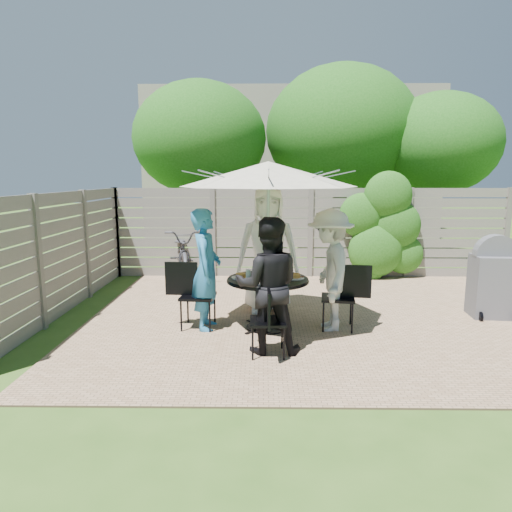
{
  "coord_description": "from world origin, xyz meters",
  "views": [
    {
      "loc": [
        -0.99,
        -6.31,
        2.06
      ],
      "look_at": [
        -1.07,
        -0.11,
        0.98
      ],
      "focal_mm": 32.0,
      "sensor_mm": 36.0,
      "label": 1
    }
  ],
  "objects_px": {
    "chair_left": "(197,309)",
    "person_left": "(206,270)",
    "person_right": "(330,270)",
    "glass_left": "(248,275)",
    "glass_front": "(276,277)",
    "glass_right": "(287,272)",
    "patio_table": "(268,294)",
    "umbrella": "(268,174)",
    "person_front": "(268,286)",
    "plate_left": "(241,276)",
    "bicycle": "(183,255)",
    "plate_right": "(295,277)",
    "plate_back": "(268,271)",
    "syrup_jug": "(263,272)",
    "plate_front": "(268,283)",
    "bbq_grill": "(493,280)",
    "coffee_cup": "(275,271)",
    "glass_back": "(260,269)",
    "chair_back": "(268,292)",
    "chair_front": "(268,335)",
    "chair_right": "(339,310)",
    "person_back": "(268,250)"
  },
  "relations": [
    {
      "from": "plate_right",
      "to": "glass_back",
      "type": "xyz_separation_m",
      "value": [
        -0.46,
        0.26,
        0.05
      ]
    },
    {
      "from": "patio_table",
      "to": "coffee_cup",
      "type": "xyz_separation_m",
      "value": [
        0.1,
        0.22,
        0.28
      ]
    },
    {
      "from": "person_back",
      "to": "bicycle",
      "type": "xyz_separation_m",
      "value": [
        -1.66,
        2.08,
        -0.43
      ]
    },
    {
      "from": "chair_front",
      "to": "person_front",
      "type": "distance_m",
      "value": 0.57
    },
    {
      "from": "glass_left",
      "to": "bbq_grill",
      "type": "distance_m",
      "value": 3.65
    },
    {
      "from": "chair_left",
      "to": "person_left",
      "type": "distance_m",
      "value": 0.56
    },
    {
      "from": "person_left",
      "to": "coffee_cup",
      "type": "distance_m",
      "value": 0.96
    },
    {
      "from": "glass_back",
      "to": "glass_right",
      "type": "distance_m",
      "value": 0.4
    },
    {
      "from": "chair_back",
      "to": "glass_front",
      "type": "distance_m",
      "value": 1.33
    },
    {
      "from": "umbrella",
      "to": "person_front",
      "type": "distance_m",
      "value": 1.53
    },
    {
      "from": "glass_front",
      "to": "glass_right",
      "type": "bearing_deg",
      "value": 66.48
    },
    {
      "from": "chair_back",
      "to": "person_left",
      "type": "bearing_deg",
      "value": -39.52
    },
    {
      "from": "umbrella",
      "to": "bicycle",
      "type": "distance_m",
      "value": 3.69
    },
    {
      "from": "patio_table",
      "to": "umbrella",
      "type": "bearing_deg",
      "value": -90.0
    },
    {
      "from": "person_left",
      "to": "person_front",
      "type": "xyz_separation_m",
      "value": [
        0.82,
        -0.84,
        -0.02
      ]
    },
    {
      "from": "umbrella",
      "to": "patio_table",
      "type": "bearing_deg",
      "value": 90.0
    },
    {
      "from": "glass_back",
      "to": "glass_left",
      "type": "bearing_deg",
      "value": -113.52
    },
    {
      "from": "plate_right",
      "to": "plate_back",
      "type": "bearing_deg",
      "value": 134.48
    },
    {
      "from": "person_back",
      "to": "plate_right",
      "type": "xyz_separation_m",
      "value": [
        0.35,
        -0.83,
        -0.23
      ]
    },
    {
      "from": "person_right",
      "to": "glass_back",
      "type": "distance_m",
      "value": 0.97
    },
    {
      "from": "chair_back",
      "to": "patio_table",
      "type": "bearing_deg",
      "value": 1.17
    },
    {
      "from": "chair_right",
      "to": "umbrella",
      "type": "bearing_deg",
      "value": 7.04
    },
    {
      "from": "chair_front",
      "to": "person_right",
      "type": "bearing_deg",
      "value": -42.44
    },
    {
      "from": "person_back",
      "to": "umbrella",
      "type": "bearing_deg",
      "value": -90.0
    },
    {
      "from": "patio_table",
      "to": "chair_left",
      "type": "height_order",
      "value": "chair_left"
    },
    {
      "from": "person_right",
      "to": "plate_left",
      "type": "distance_m",
      "value": 1.19
    },
    {
      "from": "patio_table",
      "to": "glass_left",
      "type": "relative_size",
      "value": 7.84
    },
    {
      "from": "patio_table",
      "to": "plate_left",
      "type": "xyz_separation_m",
      "value": [
        -0.36,
        0.0,
        0.24
      ]
    },
    {
      "from": "plate_back",
      "to": "bicycle",
      "type": "xyz_separation_m",
      "value": [
        -1.65,
        2.55,
        -0.2
      ]
    },
    {
      "from": "plate_back",
      "to": "syrup_jug",
      "type": "bearing_deg",
      "value": -101.47
    },
    {
      "from": "glass_back",
      "to": "plate_left",
      "type": "bearing_deg",
      "value": -135.02
    },
    {
      "from": "glass_back",
      "to": "syrup_jug",
      "type": "relative_size",
      "value": 0.88
    },
    {
      "from": "person_right",
      "to": "glass_left",
      "type": "bearing_deg",
      "value": -84.5
    },
    {
      "from": "person_front",
      "to": "syrup_jug",
      "type": "bearing_deg",
      "value": -86.1
    },
    {
      "from": "plate_right",
      "to": "patio_table",
      "type": "bearing_deg",
      "value": 179.48
    },
    {
      "from": "bicycle",
      "to": "glass_back",
      "type": "bearing_deg",
      "value": -73.33
    },
    {
      "from": "plate_back",
      "to": "bicycle",
      "type": "distance_m",
      "value": 3.04
    },
    {
      "from": "glass_front",
      "to": "glass_right",
      "type": "relative_size",
      "value": 1.0
    },
    {
      "from": "chair_back",
      "to": "bicycle",
      "type": "distance_m",
      "value": 2.57
    },
    {
      "from": "plate_right",
      "to": "bicycle",
      "type": "bearing_deg",
      "value": 124.65
    },
    {
      "from": "umbrella",
      "to": "person_back",
      "type": "bearing_deg",
      "value": 89.48
    },
    {
      "from": "plate_left",
      "to": "bicycle",
      "type": "relative_size",
      "value": 0.13
    },
    {
      "from": "chair_right",
      "to": "person_back",
      "type": "bearing_deg",
      "value": -33.61
    },
    {
      "from": "chair_left",
      "to": "chair_right",
      "type": "xyz_separation_m",
      "value": [
        1.93,
        -0.02,
        -0.01
      ]
    },
    {
      "from": "chair_left",
      "to": "plate_front",
      "type": "bearing_deg",
      "value": -16.96
    },
    {
      "from": "chair_front",
      "to": "plate_right",
      "type": "height_order",
      "value": "chair_front"
    },
    {
      "from": "plate_left",
      "to": "bbq_grill",
      "type": "distance_m",
      "value": 3.73
    },
    {
      "from": "person_right",
      "to": "glass_back",
      "type": "height_order",
      "value": "person_right"
    },
    {
      "from": "glass_left",
      "to": "syrup_jug",
      "type": "height_order",
      "value": "syrup_jug"
    },
    {
      "from": "chair_back",
      "to": "glass_right",
      "type": "bearing_deg",
      "value": 17.96
    }
  ]
}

